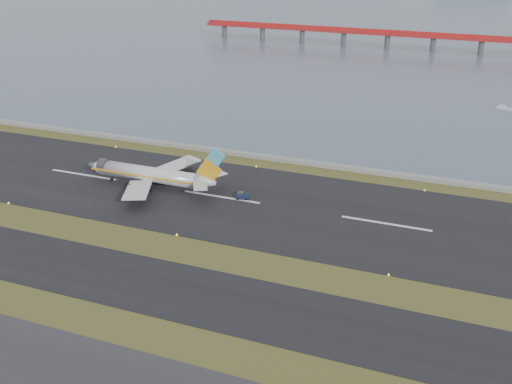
{
  "coord_description": "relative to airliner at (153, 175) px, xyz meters",
  "views": [
    {
      "loc": [
        61.29,
        -99.2,
        60.77
      ],
      "look_at": [
        12.25,
        22.0,
        6.4
      ],
      "focal_mm": 45.0,
      "sensor_mm": 36.0,
      "label": 1
    }
  ],
  "objects": [
    {
      "name": "pushback_tug",
      "position": [
        23.34,
        1.59,
        -2.57
      ],
      "size": [
        3.2,
        2.36,
        1.83
      ],
      "rotation": [
        0.0,
        0.0,
        0.29
      ],
      "color": "#131D35",
      "rests_on": "ground"
    },
    {
      "name": "airliner",
      "position": [
        0.0,
        0.0,
        0.0
      ],
      "size": [
        38.52,
        32.89,
        12.8
      ],
      "color": "silver",
      "rests_on": "ground"
    },
    {
      "name": "taxiway_strip",
      "position": [
        18.27,
        -41.21,
        -3.41
      ],
      "size": [
        1000.0,
        18.0,
        0.1
      ],
      "primitive_type": "cube",
      "color": "black",
      "rests_on": "ground"
    },
    {
      "name": "seawall",
      "position": [
        18.27,
        30.79,
        -2.96
      ],
      "size": [
        1000.0,
        2.5,
        1.0
      ],
      "primitive_type": "cube",
      "color": "gray",
      "rests_on": "ground"
    },
    {
      "name": "bay_water",
      "position": [
        18.27,
        430.79,
        -3.46
      ],
      "size": [
        1400.0,
        800.0,
        1.3
      ],
      "primitive_type": "cube",
      "color": "#4E5C6F",
      "rests_on": "ground"
    },
    {
      "name": "red_pier",
      "position": [
        38.27,
        220.79,
        3.82
      ],
      "size": [
        260.0,
        5.0,
        10.2
      ],
      "color": "red",
      "rests_on": "ground"
    },
    {
      "name": "runway_strip",
      "position": [
        18.27,
        0.79,
        -3.41
      ],
      "size": [
        1000.0,
        45.0,
        0.1
      ],
      "primitive_type": "cube",
      "color": "black",
      "rests_on": "ground"
    },
    {
      "name": "workboat_far",
      "position": [
        78.48,
        111.41,
        -2.96
      ],
      "size": [
        6.75,
        4.07,
        1.56
      ],
      "rotation": [
        0.0,
        0.0,
        -0.34
      ],
      "color": "silver",
      "rests_on": "ground"
    },
    {
      "name": "ground",
      "position": [
        18.27,
        -29.21,
        -3.46
      ],
      "size": [
        1000.0,
        1000.0,
        0.0
      ],
      "primitive_type": "plane",
      "color": "#364016",
      "rests_on": "ground"
    }
  ]
}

